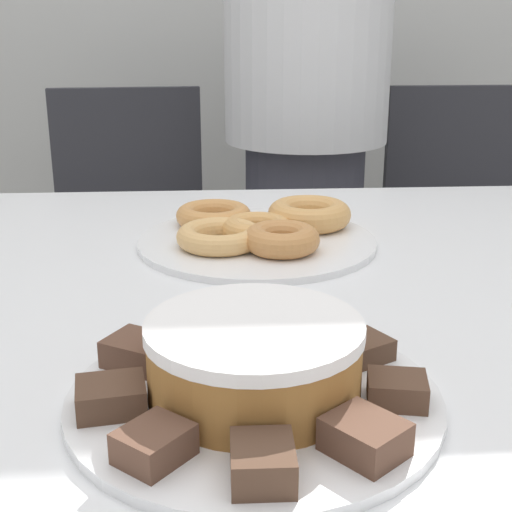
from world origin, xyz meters
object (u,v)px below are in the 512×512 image
Objects in this scene: person_standing at (306,125)px; plate_cake at (254,398)px; office_chair_right at (465,267)px; plate_donuts at (257,242)px; office_chair_left at (132,274)px; frosted_cake at (254,358)px.

person_standing reaches higher than plate_cake.
office_chair_right is 2.48× the size of plate_donuts.
office_chair_left is at bearing 101.43° from plate_cake.
plate_donuts is (0.03, 0.46, 0.00)m from plate_cake.
plate_donuts is 1.88× the size of frosted_cake.
plate_donuts is (-0.17, -0.75, -0.07)m from person_standing.
office_chair_right is at bearing 62.12° from plate_cake.
plate_cake is 0.04m from frosted_cake.
person_standing is 1.75× the size of office_chair_right.
plate_cake and plate_donuts have the same top height.
person_standing is at bearing 77.18° from plate_donuts.
plate_donuts is (0.28, -0.76, 0.32)m from office_chair_left.
plate_cake is (-0.65, -1.22, 0.32)m from office_chair_right.
office_chair_right is at bearing 1.77° from person_standing.
office_chair_left is at bearing 179.49° from office_chair_right.
plate_cake is (-0.20, -1.21, -0.07)m from person_standing.
person_standing is 0.77m from plate_donuts.
person_standing is 4.34× the size of plate_donuts.
plate_cake is 0.93× the size of plate_donuts.
office_chair_right is (0.44, 0.01, -0.39)m from person_standing.
plate_donuts is at bearing -102.82° from person_standing.
person_standing is 8.17× the size of frosted_cake.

